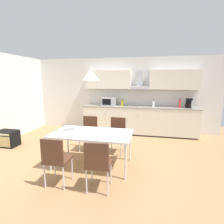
% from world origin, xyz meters
% --- Properties ---
extents(ground_plane, '(8.75, 7.65, 0.02)m').
position_xyz_m(ground_plane, '(0.00, 0.00, -0.01)').
color(ground_plane, '#9E754C').
extents(wall_back, '(7.00, 0.10, 2.56)m').
position_xyz_m(wall_back, '(0.00, 2.60, 1.28)').
color(wall_back, silver).
rests_on(wall_back, ground_plane).
extents(kitchen_counter, '(3.73, 0.66, 0.94)m').
position_xyz_m(kitchen_counter, '(0.88, 2.23, 0.47)').
color(kitchen_counter, '#333333').
rests_on(kitchen_counter, ground_plane).
extents(backsplash_tile, '(3.71, 0.02, 0.51)m').
position_xyz_m(backsplash_tile, '(0.88, 2.54, 1.20)').
color(backsplash_tile, silver).
rests_on(backsplash_tile, kitchen_counter).
extents(upper_wall_cabinets, '(3.71, 0.40, 0.62)m').
position_xyz_m(upper_wall_cabinets, '(0.88, 2.38, 1.80)').
color(upper_wall_cabinets, silver).
extents(microwave, '(0.48, 0.35, 0.28)m').
position_xyz_m(microwave, '(-0.16, 2.23, 1.08)').
color(microwave, '#ADADB2').
rests_on(microwave, kitchen_counter).
extents(coffee_maker, '(0.18, 0.19, 0.30)m').
position_xyz_m(coffee_maker, '(2.41, 2.26, 1.09)').
color(coffee_maker, black).
rests_on(coffee_maker, kitchen_counter).
extents(bottle_yellow, '(0.08, 0.08, 0.23)m').
position_xyz_m(bottle_yellow, '(0.30, 2.26, 1.04)').
color(bottle_yellow, yellow).
rests_on(bottle_yellow, kitchen_counter).
extents(bottle_red, '(0.06, 0.06, 0.31)m').
position_xyz_m(bottle_red, '(2.14, 2.21, 1.07)').
color(bottle_red, red).
rests_on(bottle_red, kitchen_counter).
extents(bottle_white, '(0.08, 0.08, 0.24)m').
position_xyz_m(bottle_white, '(1.32, 2.21, 1.04)').
color(bottle_white, white).
rests_on(bottle_white, kitchen_counter).
extents(dining_table, '(1.63, 0.90, 0.73)m').
position_xyz_m(dining_table, '(0.07, -0.26, 0.69)').
color(dining_table, white).
rests_on(dining_table, ground_plane).
extents(chair_far_right, '(0.43, 0.43, 0.87)m').
position_xyz_m(chair_far_right, '(0.44, 0.57, 0.53)').
color(chair_far_right, '#4C2D1E').
rests_on(chair_far_right, ground_plane).
extents(chair_far_left, '(0.41, 0.41, 0.87)m').
position_xyz_m(chair_far_left, '(-0.30, 0.57, 0.53)').
color(chair_far_left, '#4C2D1E').
rests_on(chair_far_left, ground_plane).
extents(chair_near_right, '(0.43, 0.43, 0.87)m').
position_xyz_m(chair_near_right, '(0.44, -1.10, 0.53)').
color(chair_near_right, '#4C2D1E').
rests_on(chair_near_right, ground_plane).
extents(chair_near_left, '(0.41, 0.41, 0.87)m').
position_xyz_m(chair_near_left, '(-0.30, -1.10, 0.53)').
color(chair_near_left, '#4C2D1E').
rests_on(chair_near_left, ground_plane).
extents(guitar_amp, '(0.52, 0.37, 0.44)m').
position_xyz_m(guitar_amp, '(-2.57, 0.31, 0.22)').
color(guitar_amp, black).
rests_on(guitar_amp, ground_plane).
extents(pendant_lamp, '(0.32, 0.32, 0.22)m').
position_xyz_m(pendant_lamp, '(0.07, -0.26, 1.90)').
color(pendant_lamp, silver).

